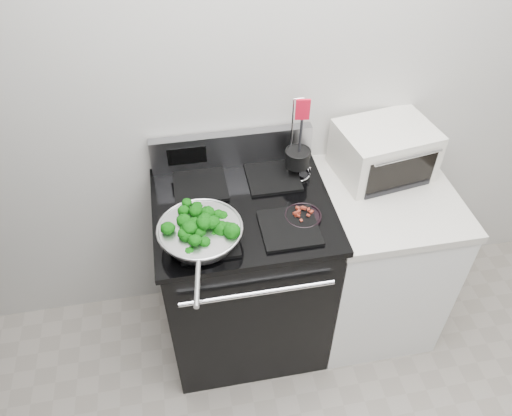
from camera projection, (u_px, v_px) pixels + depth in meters
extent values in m
cube|color=#B3B1AA|center=(296.00, 80.00, 2.20)|extent=(4.00, 0.02, 2.70)
cube|color=black|center=(245.00, 277.00, 2.52)|extent=(0.76, 0.66, 0.92)
cube|color=black|center=(243.00, 209.00, 2.20)|extent=(0.79, 0.69, 0.03)
cube|color=#99999E|center=(232.00, 149.00, 2.34)|extent=(0.76, 0.05, 0.18)
cube|color=black|center=(208.00, 239.00, 2.04)|extent=(0.24, 0.24, 0.01)
cube|color=black|center=(289.00, 228.00, 2.08)|extent=(0.24, 0.24, 0.01)
cube|color=black|center=(200.00, 185.00, 2.28)|extent=(0.24, 0.24, 0.01)
cube|color=black|center=(273.00, 177.00, 2.33)|extent=(0.24, 0.24, 0.01)
cube|color=white|center=(373.00, 261.00, 2.63)|extent=(0.60, 0.66, 0.88)
cube|color=beige|center=(388.00, 196.00, 2.31)|extent=(0.62, 0.68, 0.04)
torus|color=silver|center=(200.00, 228.00, 1.98)|extent=(0.35, 0.35, 0.01)
cylinder|color=silver|center=(197.00, 283.00, 1.78)|extent=(0.05, 0.21, 0.02)
cylinder|color=black|center=(303.00, 216.00, 2.14)|extent=(0.16, 0.16, 0.01)
cylinder|color=black|center=(298.00, 158.00, 2.29)|extent=(0.11, 0.11, 0.08)
cylinder|color=black|center=(299.00, 141.00, 2.22)|extent=(0.01, 0.01, 0.25)
cube|color=red|center=(301.00, 108.00, 2.10)|extent=(0.06, 0.02, 0.10)
cube|color=beige|center=(384.00, 150.00, 2.33)|extent=(0.47, 0.38, 0.24)
cube|color=black|center=(397.00, 174.00, 2.22)|extent=(0.34, 0.06, 0.17)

